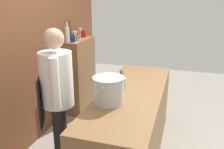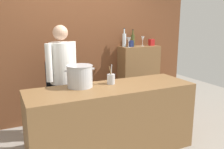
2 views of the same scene
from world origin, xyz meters
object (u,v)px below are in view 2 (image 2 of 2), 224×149
at_px(wine_bottle_olive, 133,40).
at_px(wine_glass_wide, 143,39).
at_px(wine_glass_tall, 129,40).
at_px(wine_bottle_clear, 124,40).
at_px(stockpot_large, 80,76).
at_px(spice_tin_red, 152,42).
at_px(utensil_crock, 111,79).
at_px(chef, 62,74).
at_px(spice_tin_navy, 131,44).

distance_m(wine_bottle_olive, wine_glass_wide, 0.19).
bearing_deg(wine_glass_wide, wine_glass_tall, -168.80).
height_order(wine_bottle_clear, wine_glass_tall, wine_bottle_clear).
relative_size(stockpot_large, wine_bottle_olive, 1.26).
bearing_deg(stockpot_large, wine_glass_tall, 37.36).
relative_size(stockpot_large, wine_glass_wide, 2.09).
xyz_separation_m(stockpot_large, spice_tin_red, (1.77, 1.02, 0.27)).
xyz_separation_m(utensil_crock, spice_tin_red, (1.36, 1.05, 0.34)).
bearing_deg(wine_glass_wide, chef, -164.65).
distance_m(wine_bottle_clear, spice_tin_red, 0.58).
distance_m(wine_glass_tall, spice_tin_red, 0.57).
xyz_separation_m(utensil_crock, wine_bottle_clear, (0.78, 1.08, 0.41)).
height_order(chef, spice_tin_red, chef).
height_order(chef, wine_bottle_clear, chef).
height_order(wine_glass_wide, spice_tin_red, wine_glass_wide).
distance_m(chef, utensil_crock, 0.77).
bearing_deg(stockpot_large, spice_tin_red, 30.04).
bearing_deg(wine_bottle_olive, wine_bottle_clear, -166.08).
xyz_separation_m(utensil_crock, spice_tin_navy, (0.89, 1.03, 0.34)).
distance_m(wine_bottle_olive, spice_tin_red, 0.38).
bearing_deg(spice_tin_red, wine_glass_tall, -170.05).
height_order(stockpot_large, utensil_crock, stockpot_large).
height_order(wine_bottle_olive, wine_glass_wide, wine_bottle_olive).
bearing_deg(wine_glass_wide, wine_bottle_clear, 170.53).
xyz_separation_m(chef, spice_tin_red, (1.86, 0.48, 0.35)).
xyz_separation_m(utensil_crock, wine_glass_tall, (0.80, 0.96, 0.41)).
distance_m(stockpot_large, spice_tin_red, 2.06).
relative_size(stockpot_large, wine_glass_tall, 2.16).
bearing_deg(chef, wine_glass_wide, 169.29).
bearing_deg(wine_bottle_clear, stockpot_large, -138.56).
distance_m(wine_glass_wide, spice_tin_red, 0.23).
bearing_deg(wine_glass_tall, utensil_crock, -129.81).
relative_size(spice_tin_navy, spice_tin_red, 0.93).
bearing_deg(wine_bottle_clear, wine_glass_tall, -80.62).
distance_m(stockpot_large, wine_glass_tall, 1.56).
bearing_deg(stockpot_large, chef, 99.81).
distance_m(chef, spice_tin_navy, 1.51).
bearing_deg(wine_glass_wide, spice_tin_navy, 179.19).
distance_m(chef, wine_bottle_olive, 1.65).
height_order(wine_bottle_olive, spice_tin_navy, wine_bottle_olive).
height_order(chef, wine_glass_tall, chef).
distance_m(wine_bottle_clear, wine_bottle_olive, 0.22).
relative_size(wine_bottle_olive, wine_glass_tall, 1.72).
relative_size(chef, wine_bottle_clear, 4.94).
relative_size(wine_bottle_olive, wine_glass_wide, 1.66).
xyz_separation_m(stockpot_large, wine_glass_tall, (1.21, 0.93, 0.34)).
distance_m(stockpot_large, wine_glass_wide, 1.87).
height_order(chef, wine_glass_wide, chef).
distance_m(utensil_crock, spice_tin_navy, 1.40).
bearing_deg(utensil_crock, spice_tin_navy, 49.14).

